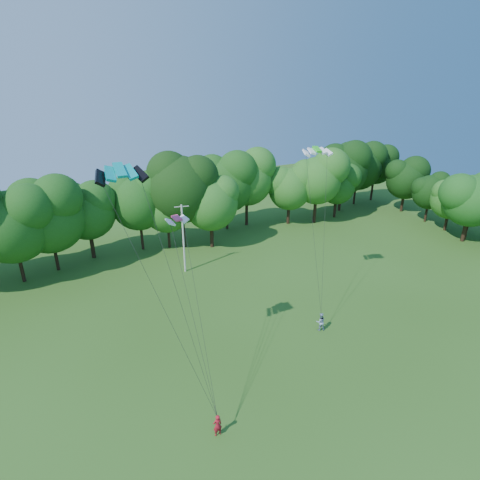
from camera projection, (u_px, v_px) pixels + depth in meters
ground at (350, 442)px, 23.48m from camera, size 160.00×160.00×0.00m
utility_pole at (183, 238)px, 44.36m from camera, size 1.66×0.51×8.47m
kite_flyer_left at (217, 425)px, 23.67m from camera, size 0.61×0.41×1.61m
kite_flyer_right at (320, 322)px, 34.27m from camera, size 1.05×0.96×1.74m
kite_teal at (120, 170)px, 22.10m from camera, size 2.91×1.30×0.77m
kite_green at (317, 149)px, 34.79m from camera, size 2.90×1.97×0.49m
kite_pink at (177, 218)px, 26.38m from camera, size 1.68×0.98×0.30m
tree_back_center at (181, 185)px, 49.92m from camera, size 9.93×9.93×14.44m
tree_back_east at (317, 184)px, 63.57m from camera, size 6.65×6.65×9.67m
tree_flank_east at (473, 192)px, 52.63m from camera, size 8.13×8.13×11.82m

